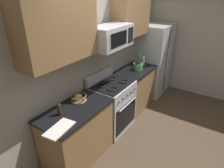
# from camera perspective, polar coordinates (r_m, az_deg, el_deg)

# --- Properties ---
(ground_plane) EXTENTS (16.00, 16.00, 0.00)m
(ground_plane) POSITION_cam_1_polar(r_m,az_deg,el_deg) (3.66, 9.53, -15.81)
(ground_plane) COLOR #473828
(wall_back) EXTENTS (8.00, 0.10, 2.60)m
(wall_back) POSITION_cam_1_polar(r_m,az_deg,el_deg) (3.47, -5.06, 7.11)
(wall_back) COLOR #9E998E
(wall_back) RESTS_ON ground
(counter_left) EXTENTS (1.09, 0.60, 0.91)m
(counter_left) POSITION_cam_1_polar(r_m,az_deg,el_deg) (3.06, -10.00, -14.39)
(counter_left) COLOR olive
(counter_left) RESTS_ON ground
(range_oven) EXTENTS (0.76, 0.64, 1.09)m
(range_oven) POSITION_cam_1_polar(r_m,az_deg,el_deg) (3.63, 0.04, -6.35)
(range_oven) COLOR #B2B5BA
(range_oven) RESTS_ON ground
(counter_right) EXTENTS (0.97, 0.60, 0.91)m
(counter_right) POSITION_cam_1_polar(r_m,az_deg,el_deg) (4.30, 6.52, -1.32)
(counter_right) COLOR olive
(counter_right) RESTS_ON ground
(refrigerator) EXTENTS (0.89, 0.71, 1.70)m
(refrigerator) POSITION_cam_1_polar(r_m,az_deg,el_deg) (4.95, 12.06, 6.95)
(refrigerator) COLOR #B2B5BA
(refrigerator) RESTS_ON ground
(wall_right) EXTENTS (0.10, 8.00, 2.60)m
(wall_right) POSITION_cam_1_polar(r_m,az_deg,el_deg) (5.15, 22.03, 11.60)
(wall_right) COLOR #9E998E
(wall_right) RESTS_ON ground
(microwave) EXTENTS (0.80, 0.44, 0.35)m
(microwave) POSITION_cam_1_polar(r_m,az_deg,el_deg) (3.16, -0.36, 13.76)
(microwave) COLOR #B2B5BA
(upper_cabinets_left) EXTENTS (1.08, 0.34, 0.79)m
(upper_cabinets_left) POSITION_cam_1_polar(r_m,az_deg,el_deg) (2.49, -15.49, 15.18)
(upper_cabinets_left) COLOR olive
(upper_cabinets_right) EXTENTS (0.96, 0.34, 0.79)m
(upper_cabinets_right) POSITION_cam_1_polar(r_m,az_deg,el_deg) (3.93, 5.68, 19.59)
(upper_cabinets_right) COLOR olive
(utensil_crock) EXTENTS (0.20, 0.20, 0.34)m
(utensil_crock) POSITION_cam_1_polar(r_m,az_deg,el_deg) (4.10, 7.61, 5.28)
(utensil_crock) COLOR #59AD66
(utensil_crock) RESTS_ON counter_right
(fruit_basket) EXTENTS (0.24, 0.24, 0.11)m
(fruit_basket) POSITION_cam_1_polar(r_m,az_deg,el_deg) (2.96, -9.85, -3.86)
(fruit_basket) COLOR brown
(fruit_basket) RESTS_ON counter_left
(cutting_board) EXTENTS (0.41, 0.25, 0.02)m
(cutting_board) POSITION_cam_1_polar(r_m,az_deg,el_deg) (2.46, -15.15, -12.57)
(cutting_board) COLOR silver
(cutting_board) RESTS_ON counter_left
(bottle_vinegar) EXTENTS (0.06, 0.06, 0.24)m
(bottle_vinegar) POSITION_cam_1_polar(r_m,az_deg,el_deg) (4.35, 9.22, 6.91)
(bottle_vinegar) COLOR silver
(bottle_vinegar) RESTS_ON counter_right
(bottle_soy) EXTENTS (0.06, 0.06, 0.21)m
(bottle_soy) POSITION_cam_1_polar(r_m,az_deg,el_deg) (2.67, -15.26, -6.94)
(bottle_soy) COLOR #382314
(bottle_soy) RESTS_ON counter_left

